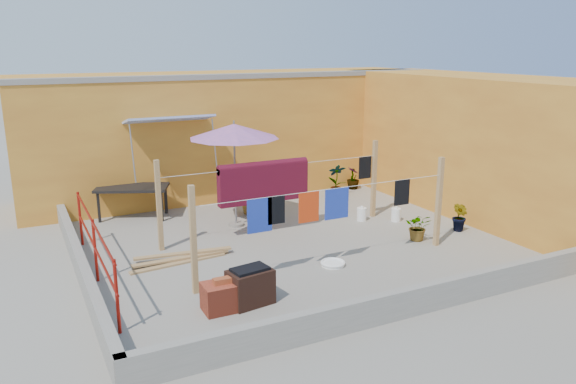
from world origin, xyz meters
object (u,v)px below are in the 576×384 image
Objects in this scene: brick_stack at (223,296)px; brazier at (250,286)px; water_jug_b at (396,215)px; green_hose at (337,190)px; outdoor_table at (132,189)px; white_basin at (333,263)px; water_jug_a at (362,214)px; patio_umbrella at (234,132)px; plant_back_a at (251,197)px.

brazier reaches higher than brick_stack.
brick_stack is 0.46m from brazier.
water_jug_b reaches higher than green_hose.
green_hose is at bearing 0.00° from outdoor_table.
outdoor_table reaches higher than green_hose.
water_jug_b is at bearing -29.07° from outdoor_table.
white_basin is (2.41, 0.78, -0.18)m from brick_stack.
outdoor_table is at bearing 92.36° from brick_stack.
outdoor_table is at bearing 150.96° from water_jug_a.
patio_umbrella is 3.46m from water_jug_a.
white_basin is at bearing 21.38° from brazier.
white_basin is 0.57× the size of plant_back_a.
white_basin is at bearing -122.28° from green_hose.
patio_umbrella reaches higher than outdoor_table.
brazier is at bearing 1.63° from brick_stack.
plant_back_a is at bearing 142.93° from water_jug_b.
brazier is (0.68, -5.36, -0.39)m from outdoor_table.
brick_stack is 1.33× the size of white_basin.
plant_back_a is (2.58, -0.89, -0.27)m from outdoor_table.
outdoor_table reaches higher than brazier.
outdoor_table is 6.08m from water_jug_b.
plant_back_a is (-2.71, 2.05, 0.25)m from water_jug_b.
plant_back_a is (1.90, 4.47, 0.11)m from brazier.
brick_stack is 2.54m from white_basin.
water_jug_b is at bearing 27.67° from brazier.
water_jug_a is 1.01× the size of water_jug_b.
green_hose is at bearing 85.35° from water_jug_b.
brazier is 4.83m from water_jug_a.
white_basin is 3.72m from plant_back_a.
water_jug_b is at bearing -37.07° from plant_back_a.
water_jug_a is 0.43× the size of plant_back_a.
patio_umbrella reaches higher than white_basin.
outdoor_table is at bearing 97.22° from brazier.
water_jug_b is 2.96m from green_hose.
brick_stack is 5.63m from water_jug_b.
brazier is 1.59× the size of white_basin.
plant_back_a is at bearing 90.72° from white_basin.
outdoor_table is (-1.92, 1.61, -1.42)m from patio_umbrella.
patio_umbrella is at bearing 103.41° from white_basin.
patio_umbrella reaches higher than green_hose.
brick_stack is at bearing -154.38° from water_jug_b.
outdoor_table reaches higher than water_jug_a.
patio_umbrella is at bearing -40.09° from outdoor_table.
outdoor_table is at bearing 119.75° from white_basin.
patio_umbrella is 4.12m from water_jug_b.
outdoor_table is 5.17× the size of water_jug_a.
patio_umbrella reaches higher than plant_back_a.
patio_umbrella reaches higher than brick_stack.
brick_stack is 0.75× the size of plant_back_a.
white_basin is at bearing -60.25° from outdoor_table.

